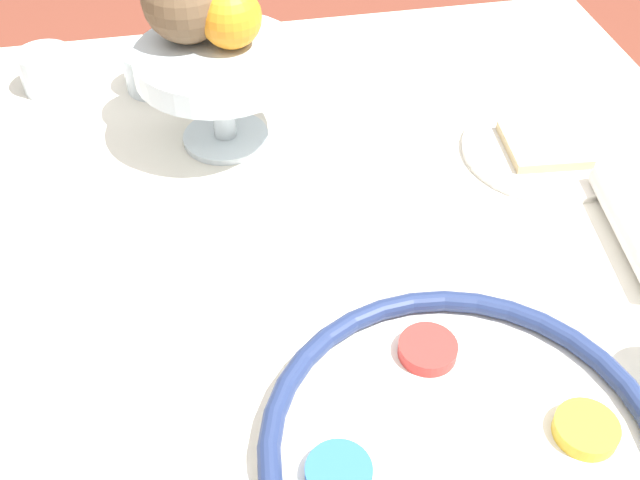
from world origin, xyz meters
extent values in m
cylinder|color=white|center=(-0.19, -0.03, 0.76)|extent=(0.34, 0.34, 0.01)
torus|color=navy|center=(-0.19, -0.03, 0.78)|extent=(0.34, 0.34, 0.02)
cylinder|color=red|center=(-0.08, -0.03, 0.77)|extent=(0.05, 0.05, 0.01)
cylinder|color=#2D6BB7|center=(-0.19, 0.08, 0.77)|extent=(0.05, 0.05, 0.01)
cylinder|color=gold|center=(-0.19, -0.14, 0.77)|extent=(0.05, 0.05, 0.01)
cylinder|color=silver|center=(0.30, 0.12, 0.76)|extent=(0.11, 0.11, 0.01)
cylinder|color=silver|center=(0.30, 0.12, 0.81)|extent=(0.03, 0.03, 0.09)
cylinder|color=silver|center=(0.30, 0.12, 0.87)|extent=(0.20, 0.20, 0.03)
sphere|color=orange|center=(0.31, 0.10, 0.92)|extent=(0.07, 0.07, 0.07)
cylinder|color=silver|center=(0.20, -0.26, 0.76)|extent=(0.20, 0.20, 0.01)
cube|color=#D1B784|center=(0.20, -0.26, 0.77)|extent=(0.10, 0.10, 0.01)
cylinder|color=white|center=(0.03, -0.30, 0.78)|extent=(0.19, 0.07, 0.04)
cylinder|color=silver|center=(0.47, 0.35, 0.78)|extent=(0.07, 0.07, 0.06)
cylinder|color=silver|center=(0.44, 0.21, 0.78)|extent=(0.07, 0.07, 0.06)
camera|label=1|loc=(-0.49, 0.15, 1.32)|focal=42.00mm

